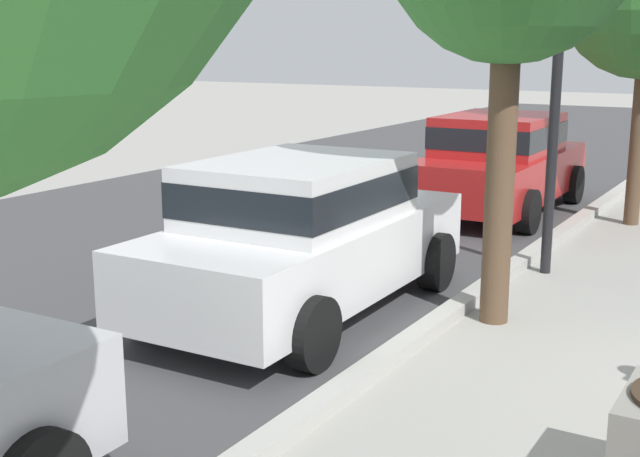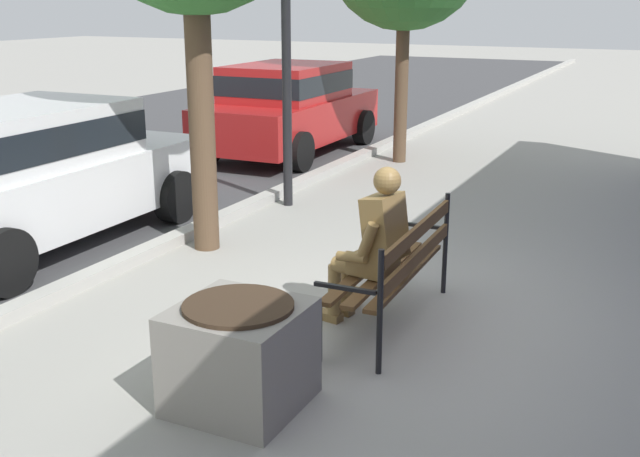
# 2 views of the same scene
# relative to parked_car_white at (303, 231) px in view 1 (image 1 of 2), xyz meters

# --- Properties ---
(street_surface) EXTENTS (60.00, 9.00, 0.01)m
(street_surface) POSITION_rel_parked_car_white_xyz_m (-0.13, 3.26, -0.84)
(street_surface) COLOR #424244
(street_surface) RESTS_ON ground
(curb_stone) EXTENTS (60.00, 0.20, 0.12)m
(curb_stone) POSITION_rel_parked_car_white_xyz_m (-0.13, -1.34, -0.78)
(curb_stone) COLOR #B2AFA8
(curb_stone) RESTS_ON ground
(parked_car_white) EXTENTS (4.12, 1.96, 1.56)m
(parked_car_white) POSITION_rel_parked_car_white_xyz_m (0.00, 0.00, 0.00)
(parked_car_white) COLOR silver
(parked_car_white) RESTS_ON ground
(parked_car_red) EXTENTS (4.12, 1.96, 1.56)m
(parked_car_red) POSITION_rel_parked_car_white_xyz_m (5.88, 0.00, 0.00)
(parked_car_red) COLOR #B21E1E
(parked_car_red) RESTS_ON ground
(lamp_post) EXTENTS (0.32, 0.32, 3.90)m
(lamp_post) POSITION_rel_parked_car_white_xyz_m (2.72, -1.67, 1.71)
(lamp_post) COLOR black
(lamp_post) RESTS_ON ground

